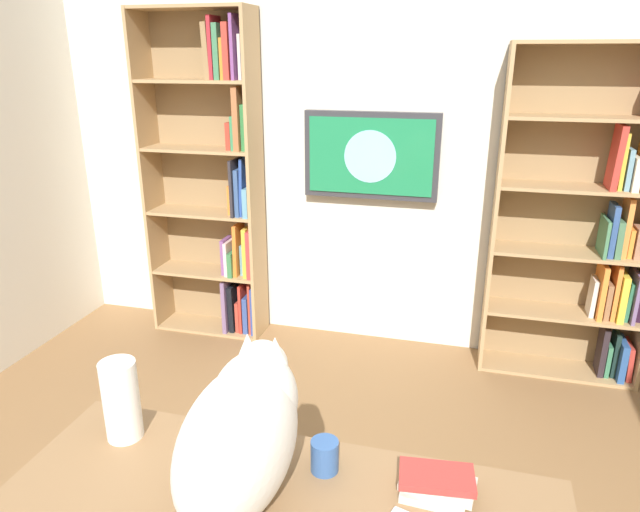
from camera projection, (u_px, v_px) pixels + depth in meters
The scene contains 8 objects.
wall_back at pixel (382, 145), 3.65m from camera, with size 4.52×0.06×2.70m, color silver.
bookshelf_left at pixel (596, 224), 3.31m from camera, with size 0.92×0.28×1.97m.
bookshelf_right at pixel (218, 185), 3.85m from camera, with size 0.79×0.28×2.18m.
wall_mounted_tv at pixel (371, 156), 3.60m from camera, with size 0.86×0.07×0.55m.
cat at pixel (244, 428), 1.49m from camera, with size 0.27×0.65×0.40m.
paper_towel_roll at pixel (121, 400), 1.74m from camera, with size 0.11×0.11×0.26m, color white.
coffee_mug at pixel (325, 456), 1.62m from camera, with size 0.08×0.08×0.10m, color #335999.
desk_book_stack at pixel (436, 484), 1.53m from camera, with size 0.21×0.14×0.07m.
Camera 1 is at (-0.56, 1.43, 1.89)m, focal length 32.07 mm.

